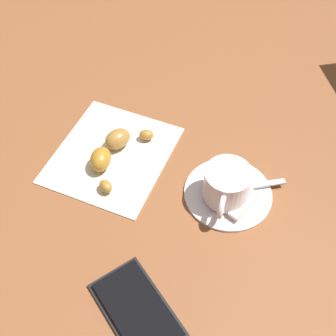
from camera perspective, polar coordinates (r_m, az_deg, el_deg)
name	(u,v)px	position (r m, az deg, el deg)	size (l,w,h in m)	color
ground_plane	(167,163)	(0.72, -0.13, 0.67)	(1.80, 1.80, 0.00)	brown
saucer	(228,193)	(0.68, 7.66, -3.14)	(0.13, 0.13, 0.01)	white
espresso_cup	(227,184)	(0.65, 7.59, -2.03)	(0.07, 0.09, 0.05)	white
teaspoon	(232,188)	(0.68, 8.21, -2.60)	(0.09, 0.10, 0.01)	silver
sugar_packet	(245,204)	(0.67, 9.72, -4.56)	(0.06, 0.02, 0.01)	beige
napkin	(112,154)	(0.73, -7.14, 1.74)	(0.18, 0.20, 0.00)	white
croissant	(112,150)	(0.72, -7.18, 2.25)	(0.08, 0.14, 0.03)	#B07831
cell_phone	(137,310)	(0.60, -3.92, -17.65)	(0.15, 0.11, 0.01)	black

